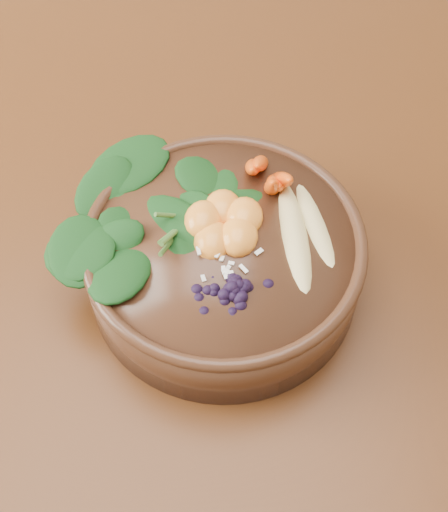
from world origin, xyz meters
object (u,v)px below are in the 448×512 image
(stoneware_bowl, at_px, (224,261))
(kale_heap, at_px, (175,184))
(banana_halves, at_px, (306,222))
(mandarin_cluster, at_px, (224,216))
(carrot_cluster, at_px, (266,152))
(dining_table, at_px, (64,214))
(blueberry_pile, at_px, (234,279))

(stoneware_bowl, distance_m, kale_heap, 0.09)
(stoneware_bowl, relative_size, banana_halves, 1.72)
(stoneware_bowl, relative_size, mandarin_cluster, 3.15)
(kale_heap, height_order, carrot_cluster, carrot_cluster)
(stoneware_bowl, xyz_separation_m, banana_halves, (0.08, 0.02, 0.05))
(dining_table, distance_m, blueberry_pile, 0.37)
(blueberry_pile, bearing_deg, dining_table, 143.27)
(banana_halves, bearing_deg, kale_heap, 156.45)
(dining_table, xyz_separation_m, mandarin_cluster, (0.23, -0.11, 0.19))
(dining_table, relative_size, mandarin_cluster, 17.75)
(kale_heap, relative_size, blueberry_pile, 1.42)
(dining_table, distance_m, stoneware_bowl, 0.30)
(stoneware_bowl, relative_size, kale_heap, 1.53)
(dining_table, distance_m, banana_halves, 0.38)
(carrot_cluster, bearing_deg, banana_halves, -66.94)
(carrot_cluster, bearing_deg, kale_heap, -169.49)
(dining_table, relative_size, carrot_cluster, 20.41)
(carrot_cluster, height_order, blueberry_pile, carrot_cluster)
(stoneware_bowl, bearing_deg, dining_table, 150.67)
(carrot_cluster, relative_size, blueberry_pile, 0.60)
(kale_heap, bearing_deg, dining_table, 154.13)
(mandarin_cluster, xyz_separation_m, blueberry_pile, (0.02, -0.07, 0.00))
(banana_halves, xyz_separation_m, mandarin_cluster, (-0.08, -0.01, 0.00))
(mandarin_cluster, height_order, blueberry_pile, blueberry_pile)
(kale_heap, bearing_deg, carrot_cluster, 25.02)
(stoneware_bowl, xyz_separation_m, blueberry_pile, (0.02, -0.06, 0.06))
(kale_heap, bearing_deg, blueberry_pile, -53.69)
(dining_table, bearing_deg, stoneware_bowl, -29.33)
(kale_heap, height_order, blueberry_pile, kale_heap)
(dining_table, height_order, mandarin_cluster, mandarin_cluster)
(carrot_cluster, xyz_separation_m, mandarin_cluster, (-0.03, -0.07, -0.02))
(carrot_cluster, bearing_deg, blueberry_pile, -109.55)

